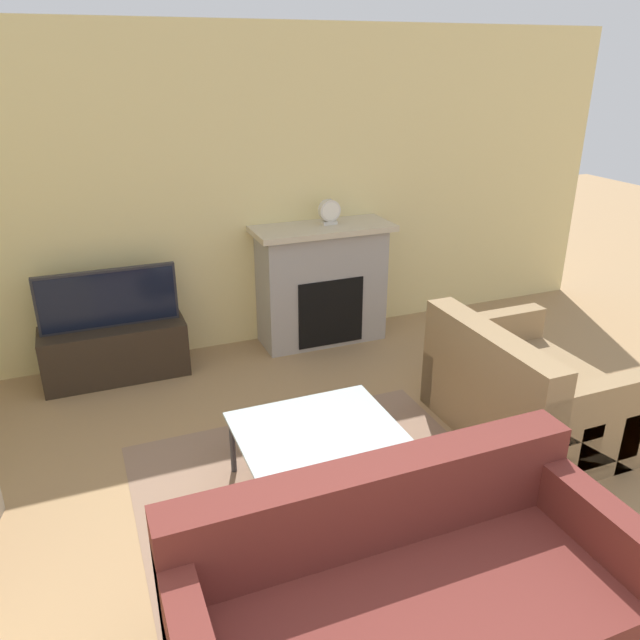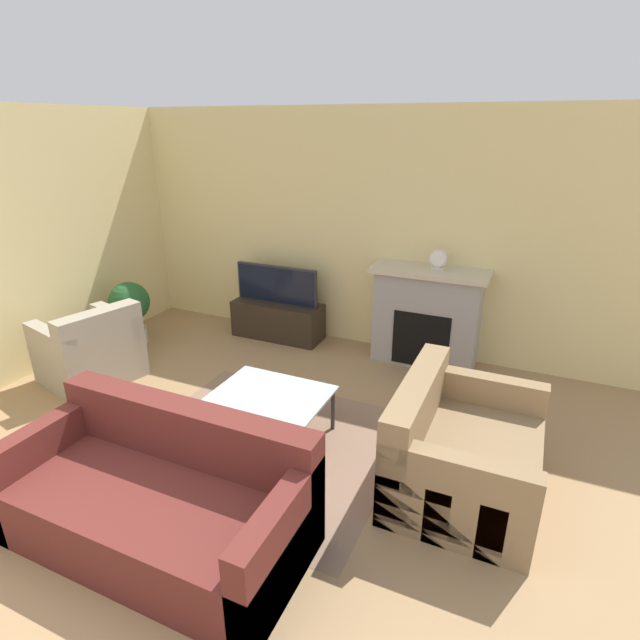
% 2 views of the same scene
% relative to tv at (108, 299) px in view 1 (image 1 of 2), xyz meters
% --- Properties ---
extents(wall_back, '(8.27, 0.06, 2.70)m').
position_rel_tv_xyz_m(wall_back, '(0.70, 0.32, 0.66)').
color(wall_back, beige).
rests_on(wall_back, ground_plane).
extents(area_rug, '(2.14, 1.95, 0.00)m').
position_rel_tv_xyz_m(area_rug, '(0.99, -2.04, -0.68)').
color(area_rug, '#896B56').
rests_on(area_rug, ground_plane).
extents(fireplace, '(1.23, 0.50, 1.08)m').
position_rel_tv_xyz_m(fireplace, '(1.83, 0.07, -0.12)').
color(fireplace, '#9E9993').
rests_on(fireplace, ground_plane).
extents(tv_stand, '(1.12, 0.41, 0.45)m').
position_rel_tv_xyz_m(tv_stand, '(0.00, 0.00, -0.46)').
color(tv_stand, '#2D2319').
rests_on(tv_stand, ground_plane).
extents(tv, '(1.06, 0.05, 0.47)m').
position_rel_tv_xyz_m(tv, '(0.00, 0.00, 0.00)').
color(tv, '#232328').
rests_on(tv, tv_stand).
extents(couch_sectional, '(1.93, 0.90, 0.82)m').
position_rel_tv_xyz_m(couch_sectional, '(0.90, -3.17, -0.40)').
color(couch_sectional, '#5B231E').
rests_on(couch_sectional, ground_plane).
extents(couch_loveseat, '(0.98, 1.27, 0.82)m').
position_rel_tv_xyz_m(couch_loveseat, '(2.55, -1.90, -0.40)').
color(couch_loveseat, '#8C704C').
rests_on(couch_loveseat, ground_plane).
extents(coffee_table, '(0.94, 0.75, 0.42)m').
position_rel_tv_xyz_m(coffee_table, '(0.99, -1.93, -0.31)').
color(coffee_table, '#333338').
rests_on(coffee_table, ground_plane).
extents(mantel_clock, '(0.19, 0.07, 0.22)m').
position_rel_tv_xyz_m(mantel_clock, '(1.90, 0.07, 0.51)').
color(mantel_clock, beige).
rests_on(mantel_clock, fireplace).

